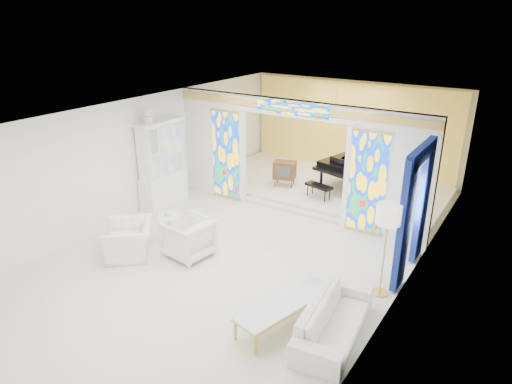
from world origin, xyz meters
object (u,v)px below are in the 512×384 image
Objects in this scene: armchair_left at (129,239)px; tv_console at (285,170)px; armchair_right at (189,238)px; china_cabinet at (162,165)px; sofa at (334,319)px; coffee_table at (285,303)px; grand_piano at (353,166)px.

tv_console is at bearing 127.35° from armchair_left.
tv_console is at bearing -170.64° from armchair_right.
china_cabinet is 2.43× the size of armchair_left.
china_cabinet is 6.72m from sofa.
sofa is (4.86, -0.06, -0.06)m from armchair_left.
coffee_table is 6.20m from tv_console.
armchair_left is at bearing -61.95° from china_cabinet.
sofa is 6.52m from tv_console.
tv_console reaches higher than coffee_table.
coffee_table is (4.04, -0.22, 0.03)m from armchair_left.
china_cabinet is 3.55m from tv_console.
armchair_right reaches higher than coffee_table.
grand_piano reaches higher than coffee_table.
tv_console is at bearing 119.88° from coffee_table.
grand_piano reaches higher than sofa.
armchair_right is 0.46× the size of coffee_table.
grand_piano is (3.97, 3.69, -0.34)m from china_cabinet.
china_cabinet is 3.10m from armchair_right.
grand_piano is at bearing 114.46° from armchair_left.
grand_piano is (-1.38, 6.37, 0.43)m from coffee_table.
china_cabinet is at bearing 60.72° from sofa.
armchair_right is at bearing -104.98° from tv_console.
armchair_left is at bearing -99.68° from grand_piano.
armchair_right is (2.42, -1.78, -0.74)m from china_cabinet.
armchair_left reaches higher than coffee_table.
grand_piano is (-2.20, 6.21, 0.52)m from sofa.
china_cabinet is at bearing -119.05° from armchair_right.
tv_console is at bearing -135.82° from grand_piano.
sofa is at bearing -56.77° from grand_piano.
sofa is 1.04× the size of coffee_table.
grand_piano is 3.39× the size of tv_console.
sofa is at bearing 11.28° from coffee_table.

